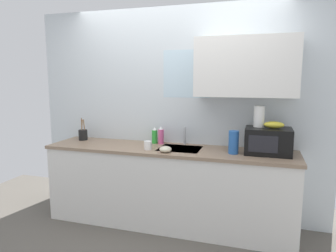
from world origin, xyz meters
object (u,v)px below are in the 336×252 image
Objects in this scene: dish_soap_bottle_green at (155,136)px; mug_white at (148,145)px; dish_soap_bottle_pink at (161,136)px; microwave at (268,141)px; small_bowl at (165,149)px; utensil_crock at (83,135)px; paper_towel_roll at (259,116)px; cereal_canister at (234,142)px; banana_bunch at (274,125)px.

dish_soap_bottle_green is 2.05× the size of mug_white.
microwave is at bearing -6.76° from dish_soap_bottle_pink.
utensil_crock is at bearing 165.05° from small_bowl.
utensil_crock is (-2.13, 0.02, -0.31)m from paper_towel_roll.
small_bowl is (0.18, -0.39, -0.07)m from dish_soap_bottle_pink.
microwave is at bearing 13.55° from small_bowl.
dish_soap_bottle_pink is 2.21× the size of mug_white.
cereal_canister is (-0.24, -0.15, -0.26)m from paper_towel_roll.
microwave is 1.07m from small_bowl.
mug_white is at bearing -174.36° from cereal_canister.
mug_white is 1.01m from utensil_crock.
cereal_canister reaches higher than small_bowl.
cereal_canister is at bearing -147.99° from paper_towel_roll.
paper_towel_roll is at bearing -4.81° from dish_soap_bottle_green.
dish_soap_bottle_green is (-1.34, 0.15, -0.21)m from banana_bunch.
dish_soap_bottle_pink is 1.61× the size of small_bowl.
utensil_crock reaches higher than dish_soap_bottle_pink.
utensil_crock is (-2.28, 0.07, -0.23)m from banana_bunch.
dish_soap_bottle_pink is at bearing 175.26° from paper_towel_roll.
cereal_canister is (-0.39, -0.10, -0.19)m from banana_bunch.
paper_towel_roll is 1.22m from mug_white.
utensil_crock is (-0.94, -0.08, -0.02)m from dish_soap_bottle_green.
cereal_canister reaches higher than dish_soap_bottle_green.
dish_soap_bottle_pink is (-1.26, 0.14, -0.21)m from banana_bunch.
mug_white is (-1.15, -0.24, -0.33)m from paper_towel_roll.
utensil_crock is (-1.89, 0.17, -0.05)m from cereal_canister.
dish_soap_bottle_green is (-0.08, 0.01, -0.01)m from dish_soap_bottle_pink.
banana_bunch is at bearing 8.31° from mug_white.
small_bowl is at bearing -65.34° from dish_soap_bottle_pink.
paper_towel_roll reaches higher than banana_bunch.
mug_white reaches higher than small_bowl.
small_bowl is (0.22, -0.06, -0.02)m from mug_white.
microwave is 4.84× the size of mug_white.
utensil_crock reaches higher than small_bowl.
banana_bunch is 1.37m from dish_soap_bottle_green.
mug_white is at bearing -14.88° from utensil_crock.
banana_bunch reaches higher than small_bowl.
utensil_crock reaches higher than microwave.
mug_white is 0.73× the size of small_bowl.
mug_white is 0.34× the size of utensil_crock.
banana_bunch is 1.54× the size of small_bowl.
paper_towel_roll is 1.04m from small_bowl.
paper_towel_roll is at bearing 32.01° from cereal_canister.
banana_bunch is at bearing 14.38° from cereal_canister.
banana_bunch is 0.71× the size of utensil_crock.
banana_bunch is at bearing 1.77° from microwave.
microwave is 1.92× the size of cereal_canister.
paper_towel_roll is 0.78× the size of utensil_crock.
microwave is 1.22m from dish_soap_bottle_pink.
paper_towel_roll reaches higher than cereal_canister.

